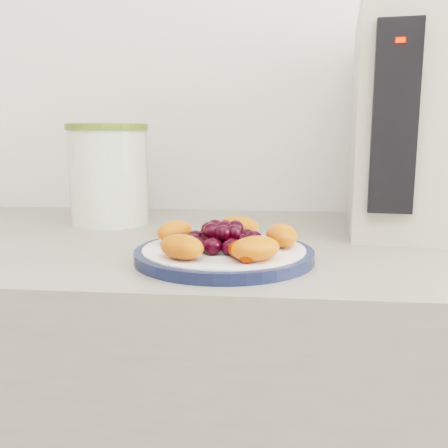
# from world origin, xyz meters

# --- Properties ---
(wall_back) EXTENTS (3.50, 0.02, 2.60)m
(wall_back) POSITION_xyz_m (0.00, 1.51, 1.30)
(wall_back) COLOR silver
(wall_back) RESTS_ON floor
(plate_rim) EXTENTS (0.24, 0.24, 0.01)m
(plate_rim) POSITION_xyz_m (-0.07, 1.05, 0.91)
(plate_rim) COLOR #141C3C
(plate_rim) RESTS_ON counter
(plate_face) EXTENTS (0.22, 0.22, 0.02)m
(plate_face) POSITION_xyz_m (-0.07, 1.05, 0.91)
(plate_face) COLOR white
(plate_face) RESTS_ON counter
(canister) EXTENTS (0.19, 0.19, 0.18)m
(canister) POSITION_xyz_m (-0.32, 1.31, 0.99)
(canister) COLOR #376911
(canister) RESTS_ON counter
(canister_lid) EXTENTS (0.20, 0.20, 0.01)m
(canister_lid) POSITION_xyz_m (-0.32, 1.31, 1.08)
(canister_lid) COLOR olive
(canister_lid) RESTS_ON canister
(appliance_body) EXTENTS (0.25, 0.32, 0.37)m
(appliance_body) POSITION_xyz_m (0.24, 1.30, 1.09)
(appliance_body) COLOR #BDB6A2
(appliance_body) RESTS_ON counter
(appliance_panel) EXTENTS (0.07, 0.03, 0.28)m
(appliance_panel) POSITION_xyz_m (0.17, 1.16, 1.09)
(appliance_panel) COLOR black
(appliance_panel) RESTS_ON appliance_body
(appliance_led) EXTENTS (0.01, 0.01, 0.01)m
(appliance_led) POSITION_xyz_m (0.16, 1.14, 1.20)
(appliance_led) COLOR #FF0C05
(appliance_led) RESTS_ON appliance_panel
(fruit_plate) EXTENTS (0.21, 0.21, 0.04)m
(fruit_plate) POSITION_xyz_m (-0.07, 1.05, 0.93)
(fruit_plate) COLOR red
(fruit_plate) RESTS_ON plate_face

